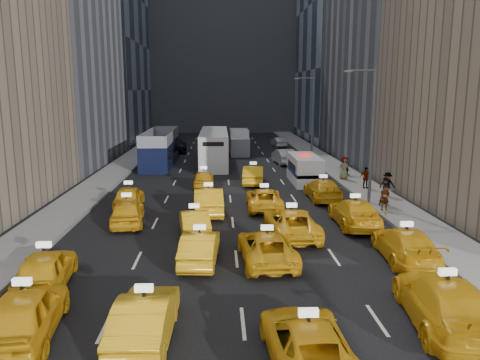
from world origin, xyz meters
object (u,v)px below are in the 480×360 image
object	(u,v)px
taxi_3	(445,302)
city_bus	(214,148)
nypd_van	(305,170)
taxi_0	(25,313)
pedestrian_0	(385,198)
taxi_2	(308,342)
taxi_1	(145,318)
double_decker	(160,148)
box_truck	(239,142)

from	to	relation	value
taxi_3	city_bus	world-z (taller)	city_bus
nypd_van	city_bus	size ratio (longest dim) A/B	0.43
taxi_0	pedestrian_0	bearing A→B (deg)	-144.60
taxi_2	taxi_3	world-z (taller)	taxi_3
taxi_1	city_bus	xyz separation A→B (m)	(1.73, 35.17, 0.93)
double_decker	box_truck	distance (m)	11.62
box_truck	pedestrian_0	world-z (taller)	box_truck
taxi_1	box_truck	size ratio (longest dim) A/B	0.71
city_bus	pedestrian_0	distance (m)	23.13
taxi_1	double_decker	size ratio (longest dim) A/B	0.38
taxi_0	taxi_3	size ratio (longest dim) A/B	0.84
taxi_1	city_bus	size ratio (longest dim) A/B	0.34
city_bus	box_truck	distance (m)	8.02
box_truck	pedestrian_0	xyz separation A→B (m)	(7.93, -27.84, -0.47)
pedestrian_0	taxi_0	bearing A→B (deg)	-147.77
taxi_2	city_bus	bearing A→B (deg)	-87.94
taxi_1	nypd_van	distance (m)	26.26
taxi_0	taxi_1	bearing A→B (deg)	168.33
double_decker	taxi_0	bearing A→B (deg)	-83.66
taxi_3	nypd_van	world-z (taller)	nypd_van
taxi_2	city_bus	world-z (taller)	city_bus
double_decker	city_bus	bearing A→B (deg)	11.76
double_decker	nypd_van	bearing A→B (deg)	-31.40
pedestrian_0	box_truck	bearing A→B (deg)	96.75
taxi_1	taxi_2	xyz separation A→B (m)	(4.71, -1.45, -0.08)
taxi_3	box_truck	xyz separation A→B (m)	(-4.86, 42.11, 0.59)
city_bus	taxi_1	bearing A→B (deg)	-97.79
taxi_3	nypd_van	distance (m)	24.04
box_truck	double_decker	bearing A→B (deg)	-140.32
double_decker	taxi_3	bearing A→B (deg)	-62.41
taxi_3	nypd_van	bearing A→B (deg)	-82.21
taxi_3	box_truck	distance (m)	42.40
taxi_3	double_decker	size ratio (longest dim) A/B	0.47
taxi_0	taxi_3	bearing A→B (deg)	174.61
taxi_1	nypd_van	xyz separation A→B (m)	(9.31, 24.55, 0.34)
box_truck	taxi_0	bearing A→B (deg)	-104.92
taxi_0	nypd_van	world-z (taller)	nypd_van
taxi_2	pedestrian_0	xyz separation A→B (m)	(7.91, 16.23, 0.28)
taxi_0	box_truck	xyz separation A→B (m)	(8.42, 42.25, 0.60)
nypd_van	pedestrian_0	bearing A→B (deg)	-68.48
taxi_0	taxi_1	size ratio (longest dim) A/B	1.04
taxi_2	double_decker	xyz separation A→B (m)	(-8.47, 36.10, 1.04)
city_bus	double_decker	bearing A→B (deg)	-179.51
taxi_3	double_decker	xyz separation A→B (m)	(-13.31, 34.14, 0.89)
taxi_1	box_truck	distance (m)	42.88
taxi_0	pedestrian_0	size ratio (longest dim) A/B	2.99
taxi_1	taxi_2	distance (m)	4.93
taxi_3	city_bus	bearing A→B (deg)	-70.05
nypd_van	double_decker	world-z (taller)	double_decker
taxi_0	box_truck	world-z (taller)	box_truck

